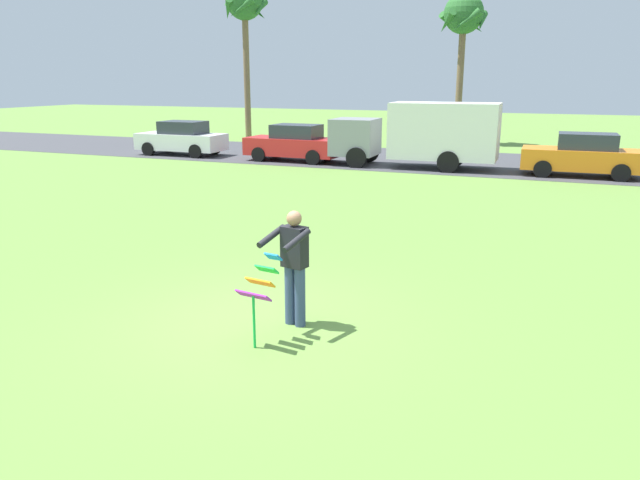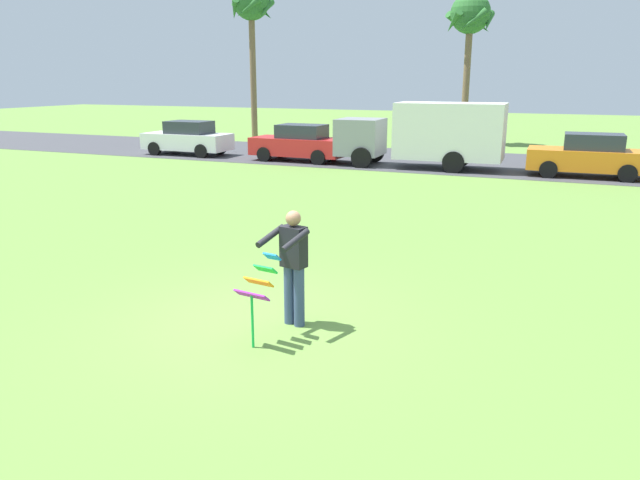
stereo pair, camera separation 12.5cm
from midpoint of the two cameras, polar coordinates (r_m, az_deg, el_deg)
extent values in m
plane|color=olive|center=(9.12, -5.71, -7.77)|extent=(120.00, 120.00, 0.00)
cube|color=#424247|center=(27.11, 13.78, 7.22)|extent=(120.00, 8.00, 0.01)
cylinder|color=#384772|center=(8.79, -1.60, -5.44)|extent=(0.16, 0.16, 0.90)
cylinder|color=#384772|center=(8.89, -2.54, -5.21)|extent=(0.16, 0.16, 0.90)
cube|color=black|center=(8.61, -2.12, -0.65)|extent=(0.40, 0.29, 0.60)
sphere|color=#9E7051|center=(8.51, -2.15, 2.08)|extent=(0.22, 0.22, 0.22)
cylinder|color=black|center=(8.24, -1.93, -0.05)|extent=(0.21, 0.59, 0.24)
cylinder|color=black|center=(8.51, -4.31, 0.40)|extent=(0.21, 0.59, 0.24)
cube|color=blue|center=(8.27, -4.16, -1.58)|extent=(0.24, 0.17, 0.12)
cube|color=green|center=(8.19, -4.79, -2.78)|extent=(0.34, 0.18, 0.12)
cube|color=orange|center=(8.11, -5.44, -4.00)|extent=(0.43, 0.20, 0.12)
cube|color=purple|center=(8.03, -6.10, -5.25)|extent=(0.53, 0.21, 0.12)
cylinder|color=green|center=(8.17, -6.02, -7.73)|extent=(0.04, 0.04, 0.75)
cube|color=white|center=(29.55, -12.42, 9.17)|extent=(4.20, 1.71, 0.76)
cube|color=#282D38|center=(29.41, -12.25, 10.44)|extent=(2.02, 1.40, 0.60)
cylinder|color=black|center=(29.70, -15.37, 8.39)|extent=(0.64, 0.22, 0.64)
cylinder|color=black|center=(30.99, -13.55, 8.77)|extent=(0.64, 0.22, 0.64)
cylinder|color=black|center=(28.20, -11.11, 8.31)|extent=(0.64, 0.22, 0.64)
cylinder|color=black|center=(29.55, -9.39, 8.69)|extent=(0.64, 0.22, 0.64)
cube|color=red|center=(26.68, -1.89, 8.90)|extent=(4.24, 1.80, 0.76)
cube|color=#282D38|center=(26.55, -1.61, 10.30)|extent=(2.05, 1.44, 0.60)
cylinder|color=black|center=(26.60, -5.20, 8.13)|extent=(0.65, 0.24, 0.64)
cylinder|color=black|center=(28.01, -3.59, 8.52)|extent=(0.65, 0.24, 0.64)
cylinder|color=black|center=(25.45, -0.01, 7.88)|extent=(0.65, 0.24, 0.64)
cylinder|color=black|center=(26.92, 1.39, 8.27)|extent=(0.65, 0.24, 0.64)
cube|color=gray|center=(25.52, 4.02, 9.78)|extent=(1.84, 1.94, 1.50)
cube|color=silver|center=(24.66, 12.40, 10.10)|extent=(4.24, 2.10, 2.20)
cylinder|color=black|center=(24.63, 4.13, 7.83)|extent=(0.85, 0.30, 0.84)
cylinder|color=black|center=(26.38, 5.32, 8.29)|extent=(0.85, 0.30, 0.84)
cylinder|color=black|center=(23.82, 12.75, 7.25)|extent=(0.85, 0.30, 0.84)
cylinder|color=black|center=(25.63, 13.38, 7.75)|extent=(0.85, 0.30, 0.84)
cube|color=orange|center=(24.37, 24.26, 6.99)|extent=(4.23, 1.76, 0.76)
cube|color=#282D38|center=(24.30, 24.78, 8.49)|extent=(2.04, 1.42, 0.60)
cylinder|color=black|center=(23.58, 21.08, 6.29)|extent=(0.64, 0.23, 0.64)
cylinder|color=black|center=(25.18, 21.15, 6.79)|extent=(0.64, 0.23, 0.64)
cylinder|color=black|center=(23.71, 27.39, 5.65)|extent=(0.64, 0.23, 0.64)
cylinder|color=black|center=(25.30, 27.07, 6.19)|extent=(0.64, 0.23, 0.64)
cylinder|color=brown|center=(36.92, -6.29, 15.48)|extent=(0.36, 0.36, 7.62)
sphere|color=#2D6B2D|center=(37.17, -6.48, 21.67)|extent=(2.10, 2.10, 2.10)
cone|color=#2D6B2D|center=(36.68, -5.07, 21.08)|extent=(0.44, 1.56, 1.28)
cone|color=#2D6B2D|center=(37.78, -5.34, 20.90)|extent=(1.62, 0.90, 1.28)
cone|color=#2D6B2D|center=(37.98, -7.12, 20.82)|extent=(1.27, 1.52, 1.28)
cone|color=#2D6B2D|center=(37.01, -8.02, 20.95)|extent=(1.27, 1.52, 1.28)
cone|color=#2D6B2D|center=(36.19, -6.76, 21.12)|extent=(1.62, 0.90, 1.28)
cylinder|color=brown|center=(34.48, 13.87, 14.38)|extent=(0.36, 0.36, 6.66)
sphere|color=#2D6B2D|center=(34.63, 14.26, 20.21)|extent=(2.10, 2.10, 2.10)
cone|color=#2D6B2D|center=(34.46, 15.86, 19.39)|extent=(0.44, 1.56, 1.28)
cone|color=#2D6B2D|center=(35.44, 14.94, 19.31)|extent=(1.62, 0.90, 1.28)
cone|color=#2D6B2D|center=(35.27, 13.05, 19.45)|extent=(1.27, 1.52, 1.28)
cone|color=#2D6B2D|center=(34.17, 12.71, 19.62)|extent=(1.27, 1.52, 1.28)
cone|color=#2D6B2D|center=(33.66, 14.49, 19.59)|extent=(1.62, 0.90, 1.28)
camera|label=1|loc=(0.06, -89.63, 0.10)|focal=33.57mm
camera|label=2|loc=(0.06, 90.37, -0.10)|focal=33.57mm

